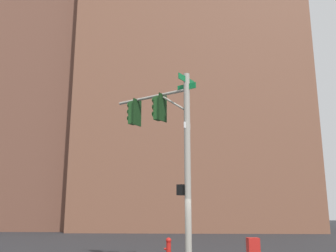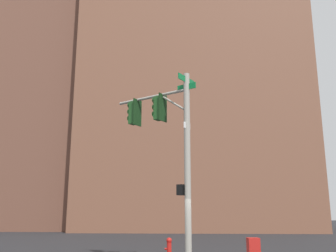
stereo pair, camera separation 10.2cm
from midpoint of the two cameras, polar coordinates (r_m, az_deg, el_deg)
signal_pole_assembly at (r=15.11m, az=0.21°, el=-1.89°), size 3.43×2.37×7.47m
fire_hydrant at (r=18.49m, az=0.33°, el=-17.78°), size 0.34×0.26×0.87m
newspaper_box at (r=15.75m, az=13.04°, el=-18.09°), size 0.47×0.58×1.05m
building_brick_nearside at (r=51.96m, az=3.82°, el=10.91°), size 26.60×16.92×46.19m
building_brick_midblock at (r=54.65m, az=-15.41°, el=4.82°), size 17.22×15.33×36.71m
building_glass_tower at (r=71.41m, az=-18.81°, el=11.47°), size 23.74×32.16×61.64m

